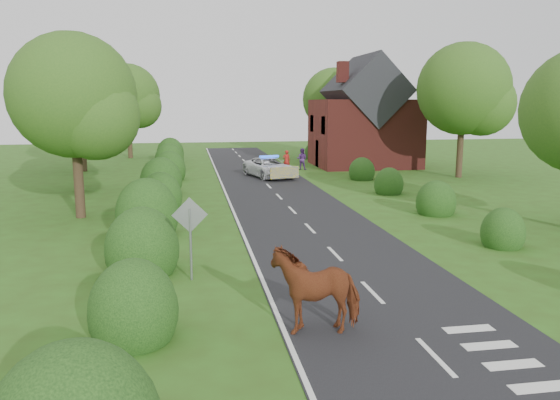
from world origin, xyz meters
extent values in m
plane|color=#335019|center=(0.00, 0.00, 0.00)|extent=(120.00, 120.00, 0.00)
cube|color=black|center=(0.00, 15.00, 0.01)|extent=(6.00, 70.00, 0.02)
cube|color=white|center=(0.00, -4.00, 0.03)|extent=(0.12, 1.80, 0.01)
cube|color=white|center=(0.00, 0.00, 0.03)|extent=(0.12, 1.80, 0.01)
cube|color=white|center=(0.00, 4.00, 0.03)|extent=(0.12, 1.80, 0.01)
cube|color=white|center=(0.00, 8.00, 0.03)|extent=(0.12, 1.80, 0.01)
cube|color=white|center=(0.00, 12.00, 0.03)|extent=(0.12, 1.80, 0.01)
cube|color=white|center=(0.00, 16.00, 0.03)|extent=(0.12, 1.80, 0.01)
cube|color=white|center=(0.00, 20.00, 0.03)|extent=(0.12, 1.80, 0.01)
cube|color=white|center=(0.00, 24.00, 0.03)|extent=(0.12, 1.80, 0.01)
cube|color=white|center=(0.00, 28.00, 0.03)|extent=(0.12, 1.80, 0.01)
cube|color=white|center=(0.00, 32.00, 0.03)|extent=(0.12, 1.80, 0.01)
cube|color=white|center=(0.00, 36.00, 0.03)|extent=(0.12, 1.80, 0.01)
cube|color=white|center=(0.00, 40.00, 0.03)|extent=(0.12, 1.80, 0.01)
cube|color=white|center=(0.00, 44.00, 0.03)|extent=(0.12, 1.80, 0.01)
cube|color=white|center=(0.00, 48.00, 0.03)|extent=(0.12, 1.80, 0.01)
cube|color=white|center=(-2.90, 15.00, 0.03)|extent=(0.12, 70.00, 0.01)
cube|color=white|center=(1.40, -5.50, 0.03)|extent=(1.20, 0.35, 0.01)
cube|color=white|center=(1.40, -4.60, 0.03)|extent=(1.20, 0.35, 0.01)
cube|color=white|center=(1.40, -3.70, 0.03)|extent=(1.20, 0.35, 0.01)
cube|color=white|center=(1.40, -2.80, 0.03)|extent=(1.20, 0.35, 0.01)
ellipsoid|color=black|center=(-6.30, -2.00, 0.66)|extent=(2.00, 2.10, 2.40)
ellipsoid|color=black|center=(-6.50, 3.00, 0.74)|extent=(2.30, 2.41, 2.70)
ellipsoid|color=black|center=(-6.70, 8.00, 0.83)|extent=(2.50, 2.62, 3.00)
ellipsoid|color=black|center=(-6.40, 13.00, 0.69)|extent=(2.10, 2.20, 2.50)
ellipsoid|color=black|center=(-6.60, 18.00, 0.77)|extent=(2.40, 2.52, 2.80)
ellipsoid|color=black|center=(-6.30, 24.00, 0.72)|extent=(2.20, 2.31, 2.60)
ellipsoid|color=black|center=(-6.50, 30.00, 0.74)|extent=(2.30, 2.41, 2.70)
ellipsoid|color=black|center=(-6.60, 36.00, 0.77)|extent=(2.40, 2.52, 2.80)
ellipsoid|color=black|center=(6.40, 4.00, 0.52)|extent=(1.60, 1.68, 1.90)
ellipsoid|color=black|center=(6.60, 10.00, 0.58)|extent=(1.90, 2.00, 2.10)
ellipsoid|color=black|center=(6.50, 16.00, 0.55)|extent=(1.70, 1.78, 2.00)
ellipsoid|color=black|center=(6.80, 22.00, 0.55)|extent=(1.80, 1.89, 2.00)
ellipsoid|color=black|center=(6.60, 36.00, 0.55)|extent=(1.70, 1.78, 2.00)
cylinder|color=#332316|center=(-10.00, 12.00, 1.98)|extent=(0.44, 0.44, 3.96)
sphere|color=#30581C|center=(-10.00, 12.00, 5.58)|extent=(5.60, 5.60, 5.60)
sphere|color=#436F20|center=(-9.02, 11.44, 4.68)|extent=(3.92, 3.92, 3.92)
cylinder|color=#332316|center=(-11.50, 20.00, 1.87)|extent=(0.44, 0.44, 3.74)
sphere|color=#30581C|center=(-11.50, 20.00, 5.27)|extent=(5.60, 5.60, 5.60)
sphere|color=#436F20|center=(-10.52, 19.44, 4.42)|extent=(3.92, 3.92, 3.92)
cylinder|color=#332316|center=(-13.00, 30.00, 2.42)|extent=(0.44, 0.44, 4.84)
sphere|color=#30581C|center=(-13.00, 30.00, 6.82)|extent=(6.80, 6.80, 6.80)
sphere|color=#436F20|center=(-11.81, 29.32, 5.72)|extent=(4.76, 4.76, 4.76)
cylinder|color=#332316|center=(-10.50, 40.00, 2.09)|extent=(0.44, 0.44, 4.18)
sphere|color=#30581C|center=(-10.50, 40.00, 5.89)|extent=(6.00, 6.00, 6.00)
sphere|color=#436F20|center=(-9.45, 39.40, 4.94)|extent=(4.20, 4.20, 4.20)
cylinder|color=#332316|center=(14.00, 22.00, 2.20)|extent=(0.44, 0.44, 4.40)
sphere|color=#30581C|center=(14.00, 22.00, 6.20)|extent=(6.40, 6.40, 6.40)
sphere|color=#436F20|center=(15.12, 21.36, 5.20)|extent=(4.48, 4.48, 4.48)
cylinder|color=#332316|center=(9.00, 38.00, 1.98)|extent=(0.44, 0.44, 3.96)
sphere|color=#30581C|center=(9.00, 38.00, 5.58)|extent=(6.00, 6.00, 6.00)
sphere|color=#436F20|center=(10.05, 37.40, 4.68)|extent=(4.20, 4.20, 4.20)
cylinder|color=gray|center=(-5.00, 2.00, 1.10)|extent=(0.08, 0.08, 2.20)
cube|color=gray|center=(-5.00, 2.00, 2.00)|extent=(1.06, 0.04, 1.06)
cube|color=maroon|center=(9.50, 30.00, 2.75)|extent=(8.00, 7.00, 5.50)
cube|color=black|center=(9.50, 30.00, 6.20)|extent=(5.94, 7.40, 5.94)
cube|color=maroon|center=(7.00, 28.00, 7.60)|extent=(0.80, 0.80, 1.60)
imported|color=#581E10|center=(-2.12, -2.03, 0.83)|extent=(2.36, 1.26, 1.67)
imported|color=white|center=(0.65, 24.23, 0.70)|extent=(3.61, 5.51, 1.41)
cube|color=yellow|center=(1.33, 21.76, 0.63)|extent=(2.04, 0.62, 0.78)
cube|color=blue|center=(0.65, 24.23, 1.49)|extent=(1.43, 0.64, 0.14)
imported|color=#A21D18|center=(2.53, 27.73, 0.80)|extent=(0.62, 0.44, 1.60)
imported|color=#4E286C|center=(3.87, 28.23, 0.85)|extent=(1.03, 0.94, 1.70)
camera|label=1|loc=(-4.98, -13.98, 5.28)|focal=35.00mm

